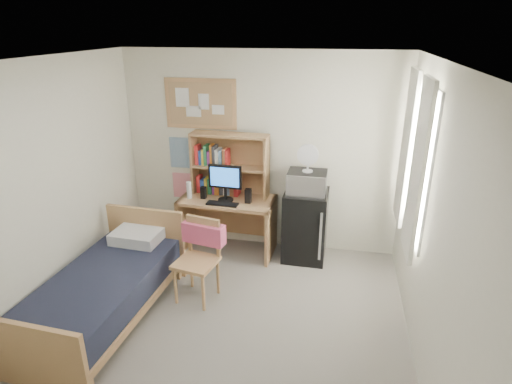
% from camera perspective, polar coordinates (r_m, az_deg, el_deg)
% --- Properties ---
extents(floor, '(3.60, 4.20, 0.02)m').
position_cam_1_polar(floor, '(4.40, -4.72, -19.53)').
color(floor, gray).
rests_on(floor, ground).
extents(ceiling, '(3.60, 4.20, 0.02)m').
position_cam_1_polar(ceiling, '(3.33, -6.14, 16.68)').
color(ceiling, silver).
rests_on(ceiling, wall_back).
extents(wall_back, '(3.60, 0.04, 2.60)m').
position_cam_1_polar(wall_back, '(5.59, 0.63, 5.18)').
color(wall_back, '#ECE8CF').
rests_on(wall_back, floor).
extents(wall_left, '(0.04, 4.20, 2.60)m').
position_cam_1_polar(wall_left, '(4.50, -27.96, -1.60)').
color(wall_left, '#ECE8CF').
rests_on(wall_left, floor).
extents(wall_right, '(0.04, 4.20, 2.60)m').
position_cam_1_polar(wall_right, '(3.64, 23.17, -5.97)').
color(wall_right, '#ECE8CF').
rests_on(wall_right, floor).
extents(window_unit, '(0.10, 1.40, 1.70)m').
position_cam_1_polar(window_unit, '(4.63, 20.37, 4.17)').
color(window_unit, white).
rests_on(window_unit, wall_right).
extents(curtain_left, '(0.04, 0.55, 1.70)m').
position_cam_1_polar(curtain_left, '(4.24, 20.72, 2.62)').
color(curtain_left, white).
rests_on(curtain_left, wall_right).
extents(curtain_right, '(0.04, 0.55, 1.70)m').
position_cam_1_polar(curtain_right, '(5.00, 19.40, 5.53)').
color(curtain_right, white).
rests_on(curtain_right, wall_right).
extents(bulletin_board, '(0.94, 0.03, 0.64)m').
position_cam_1_polar(bulletin_board, '(5.63, -7.38, 11.59)').
color(bulletin_board, '#A48157').
rests_on(bulletin_board, wall_back).
extents(poster_wave, '(0.30, 0.01, 0.42)m').
position_cam_1_polar(poster_wave, '(5.89, -10.03, 5.18)').
color(poster_wave, '#266299').
rests_on(poster_wave, wall_back).
extents(poster_japan, '(0.28, 0.01, 0.36)m').
position_cam_1_polar(poster_japan, '(6.03, -9.74, 0.90)').
color(poster_japan, red).
rests_on(poster_japan, wall_back).
extents(desk, '(1.25, 0.67, 0.76)m').
position_cam_1_polar(desk, '(5.71, -3.78, -4.43)').
color(desk, tan).
rests_on(desk, floor).
extents(desk_chair, '(0.54, 0.54, 0.93)m').
position_cam_1_polar(desk_chair, '(4.75, -8.01, -9.22)').
color(desk_chair, tan).
rests_on(desk_chair, floor).
extents(mini_fridge, '(0.55, 0.55, 0.92)m').
position_cam_1_polar(mini_fridge, '(5.55, 6.57, -4.41)').
color(mini_fridge, black).
rests_on(mini_fridge, floor).
extents(bed, '(1.06, 1.93, 0.52)m').
position_cam_1_polar(bed, '(4.78, -19.71, -13.07)').
color(bed, black).
rests_on(bed, floor).
extents(hutch, '(1.02, 0.31, 0.82)m').
position_cam_1_polar(hutch, '(5.54, -3.51, 3.62)').
color(hutch, tan).
rests_on(hutch, desk).
extents(monitor, '(0.43, 0.06, 0.46)m').
position_cam_1_polar(monitor, '(5.41, -4.13, 1.10)').
color(monitor, black).
rests_on(monitor, desk).
extents(keyboard, '(0.41, 0.15, 0.02)m').
position_cam_1_polar(keyboard, '(5.37, -4.52, -1.58)').
color(keyboard, black).
rests_on(keyboard, desk).
extents(speaker_left, '(0.07, 0.07, 0.16)m').
position_cam_1_polar(speaker_left, '(5.56, -7.03, -0.09)').
color(speaker_left, black).
rests_on(speaker_left, desk).
extents(speaker_right, '(0.08, 0.08, 0.18)m').
position_cam_1_polar(speaker_right, '(5.38, -1.05, -0.52)').
color(speaker_right, black).
rests_on(speaker_right, desk).
extents(water_bottle, '(0.07, 0.07, 0.22)m').
position_cam_1_polar(water_bottle, '(5.58, -8.91, 0.25)').
color(water_bottle, white).
rests_on(water_bottle, desk).
extents(hoodie, '(0.50, 0.24, 0.23)m').
position_cam_1_polar(hoodie, '(4.78, -6.97, -5.48)').
color(hoodie, '#D75175').
rests_on(hoodie, desk_chair).
extents(microwave, '(0.48, 0.37, 0.27)m').
position_cam_1_polar(microwave, '(5.30, 6.82, 1.31)').
color(microwave, silver).
rests_on(microwave, mini_fridge).
extents(desk_fan, '(0.26, 0.26, 0.32)m').
position_cam_1_polar(desk_fan, '(5.21, 6.96, 4.37)').
color(desk_fan, white).
rests_on(desk_fan, microwave).
extents(pillow, '(0.57, 0.41, 0.13)m').
position_cam_1_polar(pillow, '(5.16, -15.61, -5.73)').
color(pillow, white).
rests_on(pillow, bed).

